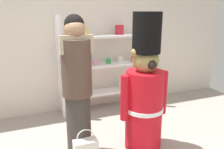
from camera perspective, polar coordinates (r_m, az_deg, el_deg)
back_wall at (r=4.08m, az=-10.83°, el=9.18°), size 6.40×0.12×2.60m
merchandise_shelf at (r=4.09m, az=-2.43°, el=2.65°), size 1.49×0.35×1.66m
teddy_bear_guard at (r=2.93m, az=7.88°, el=-4.40°), size 0.64×0.48×1.71m
person_shopper at (r=2.73m, az=-8.45°, el=-2.79°), size 0.36×0.34×1.69m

